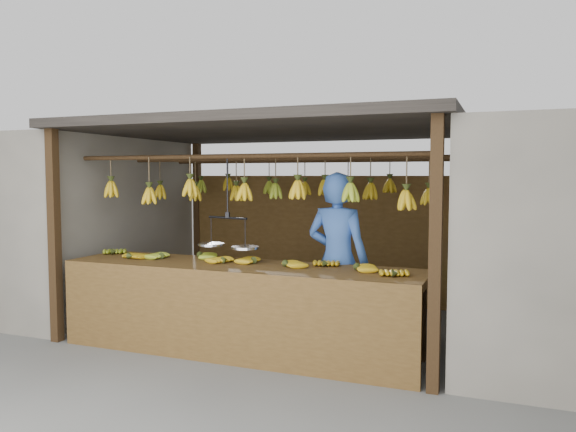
% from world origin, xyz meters
% --- Properties ---
extents(ground, '(80.00, 80.00, 0.00)m').
position_xyz_m(ground, '(0.00, 0.00, 0.00)').
color(ground, '#5B5B57').
extents(stall, '(4.30, 3.30, 2.40)m').
position_xyz_m(stall, '(0.00, 0.33, 1.97)').
color(stall, black).
rests_on(stall, ground).
extents(neighbor_left, '(3.00, 3.00, 2.30)m').
position_xyz_m(neighbor_left, '(-3.60, 0.00, 1.15)').
color(neighbor_left, slate).
rests_on(neighbor_left, ground).
extents(counter, '(3.73, 0.85, 0.96)m').
position_xyz_m(counter, '(0.03, -1.23, 0.72)').
color(counter, '#563B19').
rests_on(counter, ground).
extents(hanging_bananas, '(3.56, 2.25, 0.39)m').
position_xyz_m(hanging_bananas, '(0.00, 0.00, 1.63)').
color(hanging_bananas, '#C19714').
rests_on(hanging_bananas, ground).
extents(balance_scale, '(0.73, 0.38, 0.95)m').
position_xyz_m(balance_scale, '(-0.16, -1.00, 1.12)').
color(balance_scale, black).
rests_on(balance_scale, ground).
extents(vendor, '(0.72, 0.53, 1.84)m').
position_xyz_m(vendor, '(0.91, -0.60, 0.92)').
color(vendor, '#3359A5').
rests_on(vendor, ground).
extents(bag_bundles, '(0.08, 0.26, 1.34)m').
position_xyz_m(bag_bundles, '(1.94, 1.35, 1.00)').
color(bag_bundles, red).
rests_on(bag_bundles, ground).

